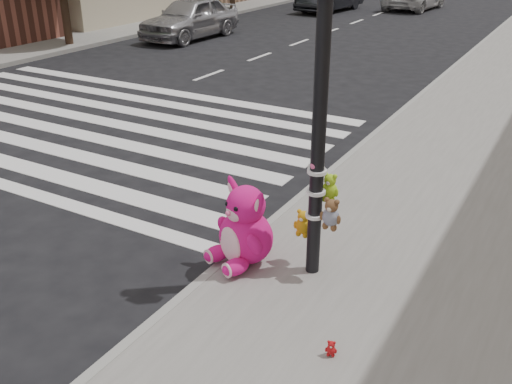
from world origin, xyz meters
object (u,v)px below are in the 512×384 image
Objects in this scene: car_silver_far at (190,18)px; pink_bunny at (244,231)px; red_teddy at (331,348)px; signal_pole at (320,139)px.

pink_bunny is at bearing -50.31° from car_silver_far.
red_teddy is at bearing -48.39° from car_silver_far.
red_teddy is (1.61, -1.05, -0.35)m from pink_bunny.
red_teddy is at bearing -59.06° from signal_pole.
signal_pole is 22.59× the size of red_teddy.
car_silver_far is (-10.30, 13.13, 0.20)m from pink_bunny.
signal_pole is at bearing 39.82° from pink_bunny.
signal_pole is at bearing -47.57° from car_silver_far.
car_silver_far is at bearing 114.33° from red_teddy.
car_silver_far is (-11.13, 12.86, -1.04)m from signal_pole.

